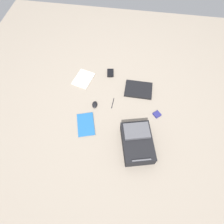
# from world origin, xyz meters

# --- Properties ---
(ground_plane) EXTENTS (3.88, 3.88, 0.00)m
(ground_plane) POSITION_xyz_m (0.00, 0.00, 0.00)
(ground_plane) COLOR gray
(backpack) EXTENTS (0.38, 0.47, 0.17)m
(backpack) POSITION_xyz_m (-0.30, 0.34, 0.08)
(backpack) COLOR black
(backpack) RESTS_ON ground_plane
(laptop) EXTENTS (0.32, 0.24, 0.03)m
(laptop) POSITION_xyz_m (-0.26, -0.35, 0.02)
(laptop) COLOR black
(laptop) RESTS_ON ground_plane
(book_blue) EXTENTS (0.25, 0.31, 0.01)m
(book_blue) POSITION_xyz_m (0.26, 0.19, 0.01)
(book_blue) COLOR silver
(book_blue) RESTS_ON ground_plane
(book_comic) EXTENTS (0.26, 0.31, 0.01)m
(book_comic) POSITION_xyz_m (0.43, -0.42, 0.01)
(book_comic) COLOR silver
(book_comic) RESTS_ON ground_plane
(computer_mouse) EXTENTS (0.07, 0.10, 0.03)m
(computer_mouse) POSITION_xyz_m (0.21, -0.06, 0.02)
(computer_mouse) COLOR black
(computer_mouse) RESTS_ON ground_plane
(power_brick) EXTENTS (0.09, 0.12, 0.03)m
(power_brick) POSITION_xyz_m (0.11, -0.55, 0.02)
(power_brick) COLOR black
(power_brick) RESTS_ON ground_plane
(pen_black) EXTENTS (0.02, 0.14, 0.01)m
(pen_black) POSITION_xyz_m (0.01, -0.12, 0.00)
(pen_black) COLOR black
(pen_black) RESTS_ON ground_plane
(earbud_pouch) EXTENTS (0.10, 0.10, 0.02)m
(earbud_pouch) POSITION_xyz_m (-0.49, -0.04, 0.01)
(earbud_pouch) COLOR navy
(earbud_pouch) RESTS_ON ground_plane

